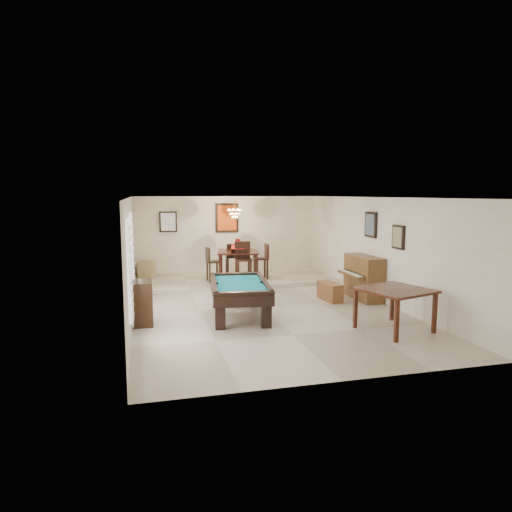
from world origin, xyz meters
name	(u,v)px	position (x,y,z in m)	size (l,w,h in m)	color
ground_plane	(262,307)	(0.00, 0.00, -0.01)	(6.00, 9.00, 0.02)	beige
wall_back	(227,236)	(0.00, 4.50, 1.30)	(6.00, 0.04, 2.60)	silver
wall_front	(345,293)	(0.00, -4.50, 1.30)	(6.00, 0.04, 2.60)	silver
wall_left	(130,257)	(-3.00, 0.00, 1.30)	(0.04, 9.00, 2.60)	silver
wall_right	(377,249)	(3.00, 0.00, 1.30)	(0.04, 9.00, 2.60)	silver
ceiling	(262,197)	(0.00, 0.00, 2.60)	(6.00, 9.00, 0.04)	white
dining_step	(235,280)	(0.00, 3.25, 0.06)	(6.00, 2.50, 0.12)	beige
window_left_front	(130,269)	(-2.97, -2.20, 1.40)	(0.06, 1.00, 1.70)	white
window_left_rear	(132,250)	(-2.97, 0.60, 1.40)	(0.06, 1.00, 1.70)	white
pool_table	(239,300)	(-0.71, -0.70, 0.37)	(1.21, 2.23, 0.74)	black
square_table	(394,310)	(2.03, -2.46, 0.42)	(1.22, 1.22, 0.84)	#34160D
upright_piano	(359,278)	(2.60, 0.17, 0.56)	(0.75, 1.34, 1.12)	brown
piano_bench	(330,292)	(1.83, 0.22, 0.23)	(0.32, 0.82, 0.46)	brown
apothecary_chest	(142,303)	(-2.78, -0.81, 0.46)	(0.40, 0.61, 0.91)	black
dining_table	(238,263)	(0.03, 2.92, 0.62)	(1.20, 1.20, 0.99)	black
flower_vase	(238,242)	(0.03, 2.92, 1.25)	(0.16, 0.16, 0.27)	#AC0F0E
dining_chair_south	(244,263)	(0.06, 2.27, 0.72)	(0.45, 0.45, 1.20)	black
dining_chair_north	(232,259)	(0.00, 3.66, 0.63)	(0.38, 0.38, 1.02)	black
dining_chair_west	(213,264)	(-0.71, 2.88, 0.63)	(0.37, 0.37, 1.01)	black
dining_chair_east	(261,261)	(0.75, 2.92, 0.65)	(0.39, 0.39, 1.06)	black
corner_bench	(147,269)	(-2.61, 4.10, 0.36)	(0.43, 0.54, 0.48)	#A28958
chandelier	(235,210)	(0.00, 3.20, 2.20)	(0.44, 0.44, 0.60)	#FFE5B2
back_painting	(227,218)	(0.00, 4.46, 1.90)	(0.75, 0.06, 0.95)	#D84C14
back_mirror	(168,222)	(-1.90, 4.46, 1.80)	(0.55, 0.06, 0.65)	white
right_picture_upper	(371,225)	(2.96, 0.30, 1.90)	(0.06, 0.55, 0.65)	slate
right_picture_lower	(398,237)	(2.96, -1.00, 1.70)	(0.06, 0.45, 0.55)	gray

